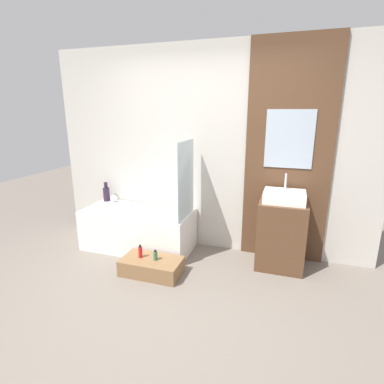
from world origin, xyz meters
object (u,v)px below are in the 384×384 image
(bathtub, at_px, (138,229))
(bottle_soap_primary, at_px, (140,252))
(vase_round_light, at_px, (114,198))
(sink, at_px, (284,197))
(wooden_step_bench, at_px, (152,266))
(vase_tall_dark, at_px, (106,193))
(bottle_soap_secondary, at_px, (155,255))

(bathtub, xyz_separation_m, bottle_soap_primary, (0.32, -0.56, -0.02))
(bathtub, relative_size, vase_round_light, 14.46)
(sink, bearing_deg, wooden_step_bench, -154.94)
(bathtub, bearing_deg, sink, 2.48)
(wooden_step_bench, distance_m, sink, 1.70)
(bathtub, distance_m, wooden_step_bench, 0.74)
(bottle_soap_primary, bearing_deg, bathtub, 119.75)
(sink, bearing_deg, vase_tall_dark, 176.33)
(wooden_step_bench, relative_size, sink, 1.49)
(bathtub, relative_size, vase_tall_dark, 5.19)
(wooden_step_bench, relative_size, vase_round_light, 6.84)
(sink, relative_size, bottle_soap_primary, 2.97)
(sink, bearing_deg, bathtub, -177.52)
(bathtub, bearing_deg, bottle_soap_primary, -60.25)
(bathtub, distance_m, vase_round_light, 0.63)
(sink, xyz_separation_m, bottle_soap_secondary, (-1.32, -0.64, -0.63))
(bottle_soap_secondary, bearing_deg, sink, 25.90)
(bottle_soap_primary, distance_m, bottle_soap_secondary, 0.19)
(bathtub, height_order, bottle_soap_secondary, bathtub)
(vase_tall_dark, relative_size, vase_round_light, 2.78)
(wooden_step_bench, height_order, bottle_soap_secondary, bottle_soap_secondary)
(bottle_soap_primary, bearing_deg, bottle_soap_secondary, 0.00)
(vase_round_light, distance_m, bottle_soap_primary, 1.19)
(sink, xyz_separation_m, vase_round_light, (-2.32, 0.15, -0.28))
(sink, height_order, bottle_soap_secondary, sink)
(bathtub, relative_size, sink, 3.15)
(sink, xyz_separation_m, vase_tall_dark, (-2.45, 0.16, -0.22))
(sink, relative_size, bottle_soap_secondary, 3.82)
(vase_round_light, height_order, bottle_soap_secondary, vase_round_light)
(wooden_step_bench, bearing_deg, bottle_soap_secondary, 0.00)
(wooden_step_bench, relative_size, vase_tall_dark, 2.46)
(wooden_step_bench, height_order, vase_tall_dark, vase_tall_dark)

